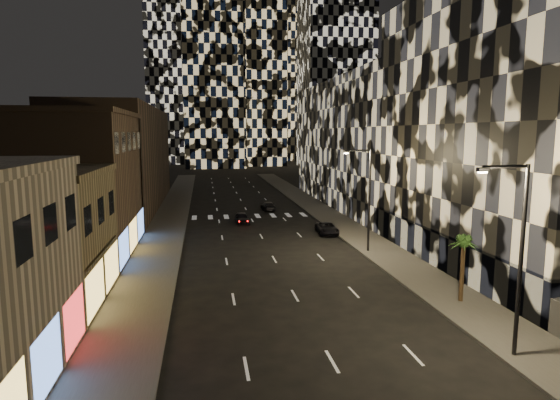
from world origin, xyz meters
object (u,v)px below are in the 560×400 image
object	(u,v)px
car_dark_midlane	(242,218)
car_dark_oncoming	(268,206)
streetlight_far	(367,193)
streetlight_near	(517,247)
palm_tree	(464,247)
car_dark_rightlane	(327,228)

from	to	relation	value
car_dark_midlane	car_dark_oncoming	distance (m)	9.78
streetlight_far	streetlight_near	bearing A→B (deg)	-90.00
streetlight_near	car_dark_midlane	size ratio (longest dim) A/B	2.43
streetlight_far	palm_tree	distance (m)	13.18
car_dark_oncoming	car_dark_rightlane	size ratio (longest dim) A/B	0.94
car_dark_midlane	car_dark_rightlane	bearing A→B (deg)	-43.56
streetlight_far	car_dark_oncoming	distance (m)	25.22
streetlight_near	palm_tree	world-z (taller)	streetlight_near
streetlight_near	car_dark_rightlane	bearing A→B (deg)	92.77
car_dark_oncoming	streetlight_far	bearing A→B (deg)	100.89
streetlight_far	car_dark_oncoming	size ratio (longest dim) A/B	2.23
palm_tree	streetlight_near	bearing A→B (deg)	-102.93
car_dark_oncoming	car_dark_rightlane	world-z (taller)	car_dark_rightlane
streetlight_near	streetlight_far	distance (m)	20.00
palm_tree	car_dark_oncoming	bearing A→B (deg)	100.72
car_dark_midlane	streetlight_near	bearing A→B (deg)	-76.98
car_dark_midlane	palm_tree	distance (m)	30.67
streetlight_far	palm_tree	size ratio (longest dim) A/B	2.15
streetlight_far	palm_tree	xyz separation A→B (m)	(1.62, -12.96, -1.75)
car_dark_rightlane	streetlight_far	bearing A→B (deg)	-76.13
car_dark_midlane	palm_tree	world-z (taller)	palm_tree
car_dark_midlane	car_dark_oncoming	world-z (taller)	car_dark_midlane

